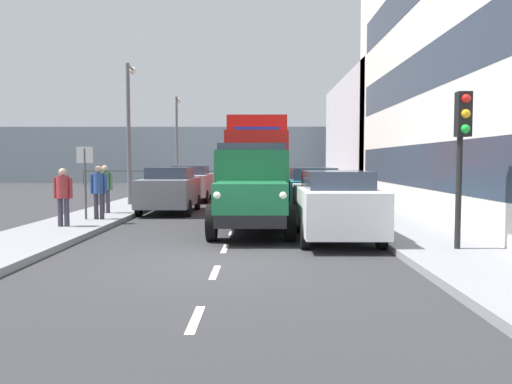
# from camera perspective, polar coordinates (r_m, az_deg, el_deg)

# --- Properties ---
(ground_plane) EXTENTS (80.00, 80.00, 0.00)m
(ground_plane) POSITION_cam_1_polar(r_m,az_deg,el_deg) (21.75, -1.55, -1.61)
(ground_plane) COLOR #2D2D30
(sidewalk_left) EXTENTS (2.31, 40.71, 0.15)m
(sidewalk_left) POSITION_cam_1_polar(r_m,az_deg,el_deg) (22.08, 10.85, -1.40)
(sidewalk_left) COLOR gray
(sidewalk_left) RESTS_ON ground_plane
(sidewalk_right) EXTENTS (2.31, 40.71, 0.15)m
(sidewalk_right) POSITION_cam_1_polar(r_m,az_deg,el_deg) (22.43, -13.75, -1.37)
(sidewalk_right) COLOR gray
(sidewalk_right) RESTS_ON ground_plane
(road_centreline_markings) EXTENTS (0.12, 37.51, 0.01)m
(road_centreline_markings) POSITION_cam_1_polar(r_m,az_deg,el_deg) (21.34, -1.59, -1.70)
(road_centreline_markings) COLOR silver
(road_centreline_markings) RESTS_ON ground_plane
(building_far_block) EXTENTS (6.42, 14.58, 7.12)m
(building_far_block) POSITION_cam_1_polar(r_m,az_deg,el_deg) (33.23, 15.14, 6.20)
(building_far_block) COLOR #B7B2B7
(building_far_block) RESTS_ON ground_plane
(sea_horizon) EXTENTS (80.00, 0.80, 5.00)m
(sea_horizon) POSITION_cam_1_polar(r_m,az_deg,el_deg) (45.01, -0.44, 4.25)
(sea_horizon) COLOR #84939E
(sea_horizon) RESTS_ON ground_plane
(seawall_railing) EXTENTS (28.08, 0.08, 1.20)m
(seawall_railing) POSITION_cam_1_polar(r_m,az_deg,el_deg) (41.42, -0.53, 2.12)
(seawall_railing) COLOR #4C5156
(seawall_railing) RESTS_ON ground_plane
(truck_vintage_green) EXTENTS (2.17, 5.64, 2.43)m
(truck_vintage_green) POSITION_cam_1_polar(r_m,az_deg,el_deg) (13.50, -0.46, 0.23)
(truck_vintage_green) COLOR black
(truck_vintage_green) RESTS_ON ground_plane
(lorry_cargo_red) EXTENTS (2.58, 8.20, 3.87)m
(lorry_cargo_red) POSITION_cam_1_polar(r_m,az_deg,el_deg) (22.56, 0.14, 3.85)
(lorry_cargo_red) COLOR red
(lorry_cargo_red) RESTS_ON ground_plane
(car_white_kerbside_near) EXTENTS (1.89, 4.59, 1.72)m
(car_white_kerbside_near) POSITION_cam_1_polar(r_m,az_deg,el_deg) (12.62, 8.90, -1.33)
(car_white_kerbside_near) COLOR white
(car_white_kerbside_near) RESTS_ON ground_plane
(car_teal_kerbside_1) EXTENTS (1.89, 4.47, 1.72)m
(car_teal_kerbside_1) POSITION_cam_1_polar(r_m,az_deg,el_deg) (18.15, 6.36, 0.17)
(car_teal_kerbside_1) COLOR #1E6670
(car_teal_kerbside_1) RESTS_ON ground_plane
(car_grey_oppositeside_0) EXTENTS (1.94, 4.04, 1.72)m
(car_grey_oppositeside_0) POSITION_cam_1_polar(r_m,az_deg,el_deg) (19.14, -9.79, 0.32)
(car_grey_oppositeside_0) COLOR slate
(car_grey_oppositeside_0) RESTS_ON ground_plane
(car_silver_oppositeside_1) EXTENTS (1.96, 4.01, 1.72)m
(car_silver_oppositeside_1) POSITION_cam_1_polar(r_m,az_deg,el_deg) (24.63, -7.46, 1.05)
(car_silver_oppositeside_1) COLOR #B7BABF
(car_silver_oppositeside_1) RESTS_ON ground_plane
(pedestrian_with_bag) EXTENTS (0.53, 0.34, 1.61)m
(pedestrian_with_bag) POSITION_cam_1_polar(r_m,az_deg,el_deg) (14.80, -21.14, -0.04)
(pedestrian_with_bag) COLOR #383342
(pedestrian_with_bag) RESTS_ON sidewalk_right
(pedestrian_in_dark_coat) EXTENTS (0.53, 0.34, 1.66)m
(pedestrian_in_dark_coat) POSITION_cam_1_polar(r_m,az_deg,el_deg) (16.30, -17.50, 0.45)
(pedestrian_in_dark_coat) COLOR #383342
(pedestrian_in_dark_coat) RESTS_ON sidewalk_right
(pedestrian_couple_b) EXTENTS (0.53, 0.34, 1.66)m
(pedestrian_couple_b) POSITION_cam_1_polar(r_m,az_deg,el_deg) (18.15, -16.84, 0.77)
(pedestrian_couple_b) COLOR #383342
(pedestrian_couple_b) RESTS_ON sidewalk_right
(traffic_light_near) EXTENTS (0.28, 0.41, 3.20)m
(traffic_light_near) POSITION_cam_1_polar(r_m,az_deg,el_deg) (10.99, 22.44, 5.95)
(traffic_light_near) COLOR black
(traffic_light_near) RESTS_ON sidewalk_left
(lamp_post_promenade) EXTENTS (0.32, 1.14, 5.84)m
(lamp_post_promenade) POSITION_cam_1_polar(r_m,az_deg,el_deg) (21.76, -14.22, 7.96)
(lamp_post_promenade) COLOR #59595B
(lamp_post_promenade) RESTS_ON sidewalk_right
(lamp_post_far) EXTENTS (0.32, 1.14, 6.03)m
(lamp_post_far) POSITION_cam_1_polar(r_m,az_deg,el_deg) (33.67, -8.98, 6.60)
(lamp_post_far) COLOR #59595B
(lamp_post_far) RESTS_ON sidewalk_right
(street_sign) EXTENTS (0.50, 0.07, 2.25)m
(street_sign) POSITION_cam_1_polar(r_m,az_deg,el_deg) (16.31, -18.92, 2.39)
(street_sign) COLOR #4C4C4C
(street_sign) RESTS_ON sidewalk_right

